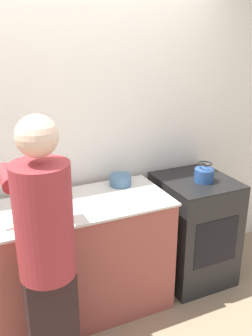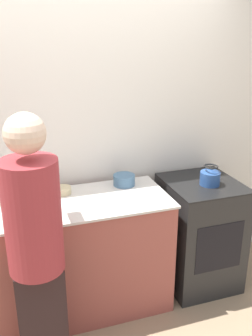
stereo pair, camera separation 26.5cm
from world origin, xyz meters
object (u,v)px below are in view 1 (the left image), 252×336
at_px(cutting_board, 29,216).
at_px(kettle, 204,174).
at_px(oven, 193,229).
at_px(knife, 35,212).
at_px(person, 46,251).
at_px(bowl_prep, 60,193).

bearing_deg(cutting_board, kettle, 0.79).
bearing_deg(cutting_board, oven, 3.26).
bearing_deg(kettle, cutting_board, -179.21).
bearing_deg(knife, oven, 9.76).
height_order(person, kettle, person).
bearing_deg(kettle, oven, 112.82).
bearing_deg(person, kettle, 18.89).
height_order(person, knife, person).
bearing_deg(kettle, bowl_prep, 168.99).
xyz_separation_m(oven, cutting_board, (-1.39, -0.08, 0.47)).
relative_size(knife, kettle, 1.23).
distance_m(oven, knife, 1.43).
bearing_deg(knife, cutting_board, -146.12).
xyz_separation_m(oven, person, (-1.39, -0.54, 0.47)).
xyz_separation_m(cutting_board, kettle, (1.42, 0.02, 0.07)).
bearing_deg(oven, person, -158.62).
bearing_deg(knife, bowl_prep, 50.55).
bearing_deg(person, cutting_board, 90.74).
distance_m(oven, cutting_board, 1.47).
distance_m(knife, kettle, 1.38).
bearing_deg(knife, kettle, 7.23).
height_order(oven, knife, knife).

